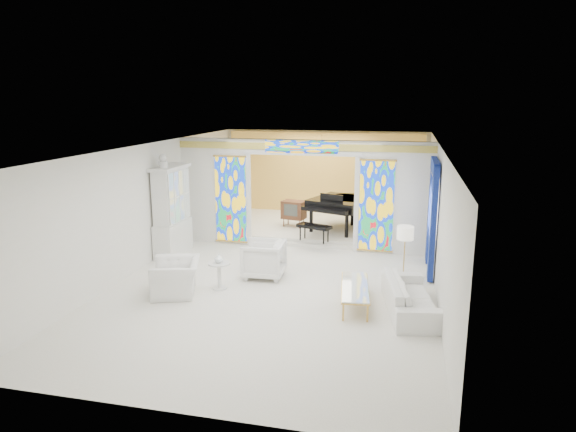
% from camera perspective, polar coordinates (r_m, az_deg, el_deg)
% --- Properties ---
extents(floor, '(12.00, 12.00, 0.00)m').
position_cam_1_polar(floor, '(12.57, -0.29, -6.01)').
color(floor, white).
rests_on(floor, ground).
extents(ceiling, '(7.00, 12.00, 0.02)m').
position_cam_1_polar(ceiling, '(11.94, -0.31, 7.74)').
color(ceiling, white).
rests_on(ceiling, wall_back).
extents(wall_back, '(7.00, 0.02, 3.00)m').
position_cam_1_polar(wall_back, '(17.97, 4.13, 4.66)').
color(wall_back, silver).
rests_on(wall_back, floor).
extents(wall_front, '(7.00, 0.02, 3.00)m').
position_cam_1_polar(wall_front, '(6.73, -12.35, -10.00)').
color(wall_front, silver).
rests_on(wall_front, floor).
extents(wall_left, '(0.02, 12.00, 3.00)m').
position_cam_1_polar(wall_left, '(13.40, -15.03, 1.38)').
color(wall_left, silver).
rests_on(wall_left, floor).
extents(wall_right, '(0.02, 12.00, 3.00)m').
position_cam_1_polar(wall_right, '(11.88, 16.36, -0.15)').
color(wall_right, silver).
rests_on(wall_right, floor).
extents(partition_wall, '(7.00, 0.22, 3.00)m').
position_cam_1_polar(partition_wall, '(14.05, 1.58, 2.99)').
color(partition_wall, silver).
rests_on(partition_wall, floor).
extents(stained_glass_left, '(0.90, 0.04, 2.40)m').
position_cam_1_polar(stained_glass_left, '(14.55, -6.38, 1.84)').
color(stained_glass_left, gold).
rests_on(stained_glass_left, partition_wall).
extents(stained_glass_right, '(0.90, 0.04, 2.40)m').
position_cam_1_polar(stained_glass_right, '(13.76, 9.79, 1.09)').
color(stained_glass_right, gold).
rests_on(stained_glass_right, partition_wall).
extents(stained_glass_transom, '(2.00, 0.04, 0.34)m').
position_cam_1_polar(stained_glass_transom, '(13.79, 1.52, 7.69)').
color(stained_glass_transom, gold).
rests_on(stained_glass_transom, partition_wall).
extents(alcove_platform, '(6.80, 3.80, 0.18)m').
position_cam_1_polar(alcove_platform, '(16.40, 3.01, -1.15)').
color(alcove_platform, white).
rests_on(alcove_platform, floor).
extents(gold_curtain_back, '(6.70, 0.10, 2.90)m').
position_cam_1_polar(gold_curtain_back, '(17.85, 4.07, 4.61)').
color(gold_curtain_back, gold).
rests_on(gold_curtain_back, wall_back).
extents(chandelier, '(0.48, 0.48, 0.30)m').
position_cam_1_polar(chandelier, '(15.85, 3.77, 7.38)').
color(chandelier, '#BE9242').
rests_on(chandelier, ceiling).
extents(blue_drapes, '(0.14, 1.85, 2.65)m').
position_cam_1_polar(blue_drapes, '(12.54, 15.76, 0.92)').
color(blue_drapes, navy).
rests_on(blue_drapes, wall_right).
extents(china_cabinet, '(0.56, 1.46, 2.72)m').
position_cam_1_polar(china_cabinet, '(13.86, -12.77, 0.48)').
color(china_cabinet, silver).
rests_on(china_cabinet, floor).
extents(armchair_left, '(1.29, 1.37, 0.72)m').
position_cam_1_polar(armchair_left, '(11.26, -12.32, -6.67)').
color(armchair_left, silver).
rests_on(armchair_left, floor).
extents(armchair_right, '(0.98, 0.95, 0.85)m').
position_cam_1_polar(armchair_right, '(11.99, -2.72, -4.82)').
color(armchair_right, white).
rests_on(armchair_right, floor).
extents(sofa, '(1.21, 2.30, 0.64)m').
position_cam_1_polar(sofa, '(10.40, 13.42, -8.66)').
color(sofa, silver).
rests_on(sofa, floor).
extents(side_table, '(0.60, 0.60, 0.60)m').
position_cam_1_polar(side_table, '(11.36, -7.66, -6.15)').
color(side_table, silver).
rests_on(side_table, floor).
extents(vase, '(0.25, 0.25, 0.20)m').
position_cam_1_polar(vase, '(11.26, -7.71, -4.66)').
color(vase, white).
rests_on(vase, side_table).
extents(coffee_table, '(0.74, 1.82, 0.39)m').
position_cam_1_polar(coffee_table, '(10.53, 7.45, -7.88)').
color(coffee_table, white).
rests_on(coffee_table, floor).
extents(floor_lamp, '(0.41, 0.41, 1.45)m').
position_cam_1_polar(floor_lamp, '(11.15, 12.89, -2.18)').
color(floor_lamp, '#BE9242').
rests_on(floor_lamp, floor).
extents(grand_piano, '(2.46, 3.07, 1.18)m').
position_cam_1_polar(grand_piano, '(15.60, 6.48, 1.38)').
color(grand_piano, black).
rests_on(grand_piano, alcove_platform).
extents(tv_console, '(0.78, 0.60, 0.81)m').
position_cam_1_polar(tv_console, '(15.91, 0.64, 0.69)').
color(tv_console, '#583220').
rests_on(tv_console, alcove_platform).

